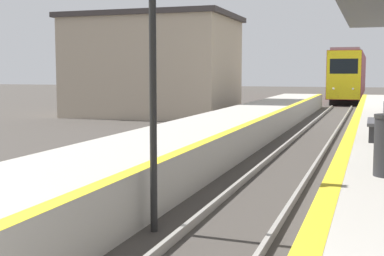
% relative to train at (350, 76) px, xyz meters
% --- Properties ---
extents(train, '(2.66, 24.02, 4.68)m').
position_rel_train_xyz_m(train, '(0.00, 0.00, 0.00)').
color(train, black).
rests_on(train, ground).
extents(signal_near, '(0.36, 0.31, 4.95)m').
position_rel_train_xyz_m(signal_near, '(-1.26, -47.20, 1.06)').
color(signal_near, black).
rests_on(signal_near, ground).
extents(bench, '(0.44, 1.89, 0.92)m').
position_rel_train_xyz_m(bench, '(2.38, -41.30, -0.86)').
color(bench, '#4C4C51').
rests_on(bench, platform_right).
extents(station_building, '(9.99, 7.26, 6.18)m').
position_rel_train_xyz_m(station_building, '(-10.70, -24.65, 0.72)').
color(station_building, tan).
rests_on(station_building, ground).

